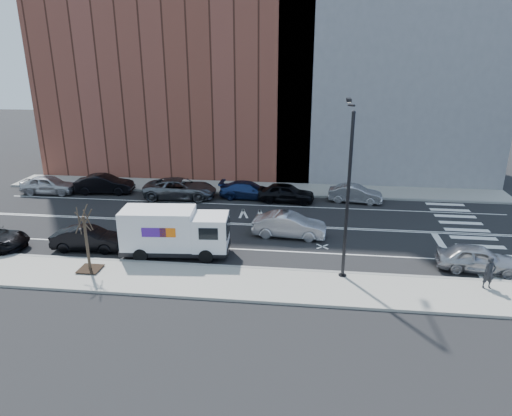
% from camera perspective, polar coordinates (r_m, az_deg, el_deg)
% --- Properties ---
extents(ground, '(120.00, 120.00, 0.00)m').
position_cam_1_polar(ground, '(32.73, -2.37, -2.01)').
color(ground, black).
rests_on(ground, ground).
extents(sidewalk_near, '(44.00, 3.60, 0.15)m').
position_cam_1_polar(sidewalk_near, '(24.84, -5.59, -9.15)').
color(sidewalk_near, gray).
rests_on(sidewalk_near, ground).
extents(sidewalk_far, '(44.00, 3.60, 0.15)m').
position_cam_1_polar(sidewalk_far, '(40.95, -0.44, 2.52)').
color(sidewalk_far, gray).
rests_on(sidewalk_far, ground).
extents(curb_near, '(44.00, 0.25, 0.17)m').
position_cam_1_polar(curb_near, '(26.39, -4.77, -7.29)').
color(curb_near, gray).
rests_on(curb_near, ground).
extents(curb_far, '(44.00, 0.25, 0.17)m').
position_cam_1_polar(curb_far, '(39.24, -0.77, 1.78)').
color(curb_far, gray).
rests_on(curb_far, ground).
extents(crosswalk, '(3.00, 14.00, 0.01)m').
position_cam_1_polar(crosswalk, '(34.20, 25.19, -2.95)').
color(crosswalk, white).
rests_on(crosswalk, ground).
extents(road_markings, '(40.00, 8.60, 0.01)m').
position_cam_1_polar(road_markings, '(32.73, -2.37, -2.00)').
color(road_markings, white).
rests_on(road_markings, ground).
extents(bldg_brick, '(26.00, 10.00, 22.00)m').
position_cam_1_polar(bldg_brick, '(47.52, -9.50, 17.95)').
color(bldg_brick, brown).
rests_on(bldg_brick, ground).
extents(bldg_concrete, '(20.00, 10.00, 26.00)m').
position_cam_1_polar(bldg_concrete, '(46.28, 16.56, 19.91)').
color(bldg_concrete, slate).
rests_on(bldg_concrete, ground).
extents(streetlight, '(0.44, 4.02, 9.34)m').
position_cam_1_polar(streetlight, '(24.26, 11.39, 2.65)').
color(streetlight, black).
rests_on(streetlight, ground).
extents(street_tree, '(1.20, 1.20, 3.75)m').
position_cam_1_polar(street_tree, '(26.87, -20.31, -4.80)').
color(street_tree, black).
rests_on(street_tree, ground).
extents(fedex_van, '(6.57, 2.70, 2.93)m').
position_cam_1_polar(fedex_van, '(27.72, -10.18, -2.91)').
color(fedex_van, black).
rests_on(fedex_van, ground).
extents(far_parked_a, '(4.76, 2.05, 1.60)m').
position_cam_1_polar(far_parked_a, '(43.29, -24.48, 2.68)').
color(far_parked_a, '#ABAAAF').
rests_on(far_parked_a, ground).
extents(far_parked_b, '(5.05, 2.18, 1.62)m').
position_cam_1_polar(far_parked_b, '(41.64, -18.40, 2.85)').
color(far_parked_b, black).
rests_on(far_parked_b, ground).
extents(far_parked_c, '(6.21, 3.21, 1.67)m').
position_cam_1_polar(far_parked_c, '(38.68, -9.46, 2.42)').
color(far_parked_c, '#56595F').
rests_on(far_parked_c, ground).
extents(far_parked_d, '(4.88, 2.06, 1.41)m').
position_cam_1_polar(far_parked_d, '(38.18, -0.96, 2.25)').
color(far_parked_d, navy).
rests_on(far_parked_d, ground).
extents(far_parked_e, '(4.69, 2.12, 1.56)m').
position_cam_1_polar(far_parked_e, '(37.29, 3.80, 1.92)').
color(far_parked_e, black).
rests_on(far_parked_e, ground).
extents(far_parked_f, '(4.47, 2.05, 1.42)m').
position_cam_1_polar(far_parked_f, '(38.04, 12.30, 1.75)').
color(far_parked_f, '#9C9DA1').
rests_on(far_parked_f, ground).
extents(driving_sedan, '(4.94, 2.06, 1.59)m').
position_cam_1_polar(driving_sedan, '(30.37, 4.19, -2.16)').
color(driving_sedan, '#B7B7BD').
rests_on(driving_sedan, ground).
extents(near_parked_rear_a, '(4.48, 1.72, 1.45)m').
position_cam_1_polar(near_parked_rear_a, '(30.21, -20.20, -3.61)').
color(near_parked_rear_a, black).
rests_on(near_parked_rear_a, ground).
extents(near_parked_front, '(4.58, 2.23, 1.50)m').
position_cam_1_polar(near_parked_front, '(28.57, 25.97, -5.68)').
color(near_parked_front, '#AEADB2').
rests_on(near_parked_front, ground).
extents(pedestrian, '(0.70, 0.53, 1.74)m').
position_cam_1_polar(pedestrian, '(26.44, 27.14, -7.21)').
color(pedestrian, black).
rests_on(pedestrian, sidewalk_near).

